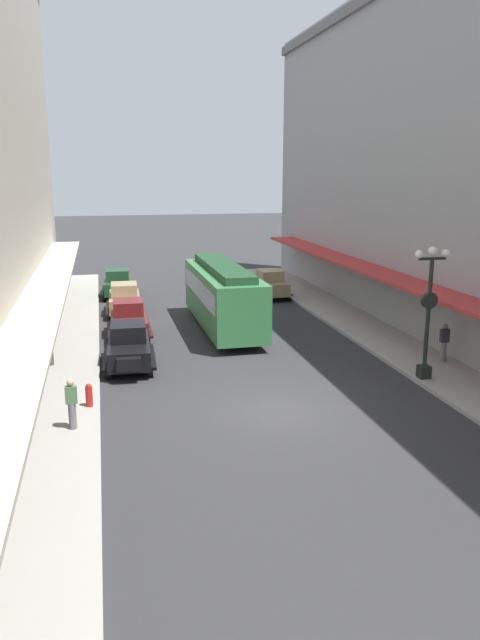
# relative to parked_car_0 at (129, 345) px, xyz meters

# --- Properties ---
(ground_plane) EXTENTS (200.00, 200.00, 0.00)m
(ground_plane) POSITION_rel_parked_car_0_xyz_m (4.76, -6.08, -0.94)
(ground_plane) COLOR #2D2D30
(sidewalk_left) EXTENTS (3.00, 60.00, 0.15)m
(sidewalk_left) POSITION_rel_parked_car_0_xyz_m (-2.74, -6.08, -0.87)
(sidewalk_left) COLOR #99968E
(sidewalk_left) RESTS_ON ground
(sidewalk_right) EXTENTS (3.00, 60.00, 0.15)m
(sidewalk_right) POSITION_rel_parked_car_0_xyz_m (12.26, -6.08, -0.87)
(sidewalk_right) COLOR #99968E
(sidewalk_right) RESTS_ON ground
(parked_car_0) EXTENTS (2.30, 4.32, 1.84)m
(parked_car_0) POSITION_rel_parked_car_0_xyz_m (0.00, 0.00, 0.00)
(parked_car_0) COLOR black
(parked_car_0) RESTS_ON ground
(parked_car_1) EXTENTS (2.30, 4.32, 1.84)m
(parked_car_1) POSITION_rel_parked_car_0_xyz_m (0.05, 15.31, 0.00)
(parked_car_1) COLOR #193D23
(parked_car_1) RESTS_ON ground
(parked_car_2) EXTENTS (2.25, 4.30, 1.84)m
(parked_car_2) POSITION_rel_parked_car_0_xyz_m (0.25, 10.03, 0.00)
(parked_car_2) COLOR #997F5B
(parked_car_2) RESTS_ON ground
(parked_car_3) EXTENTS (2.17, 4.27, 1.84)m
(parked_car_3) POSITION_rel_parked_car_0_xyz_m (0.23, 4.81, 0.00)
(parked_car_3) COLOR #591919
(parked_car_3) RESTS_ON ground
(parked_car_4) EXTENTS (2.25, 4.30, 1.84)m
(parked_car_4) POSITION_rel_parked_car_0_xyz_m (9.65, 12.92, 0.00)
(parked_car_4) COLOR #997F5B
(parked_car_4) RESTS_ON ground
(streetcar) EXTENTS (2.58, 9.62, 3.46)m
(streetcar) POSITION_rel_parked_car_0_xyz_m (5.08, 5.24, 0.96)
(streetcar) COLOR #33723F
(streetcar) RESTS_ON ground
(lamp_post_with_clock) EXTENTS (1.42, 0.44, 5.16)m
(lamp_post_with_clock) POSITION_rel_parked_car_0_xyz_m (11.16, -4.42, 2.04)
(lamp_post_with_clock) COLOR black
(lamp_post_with_clock) RESTS_ON sidewalk_right
(fire_hydrant) EXTENTS (0.24, 0.24, 0.82)m
(fire_hydrant) POSITION_rel_parked_car_0_xyz_m (-1.59, -4.61, -0.38)
(fire_hydrant) COLOR #B21E19
(fire_hydrant) RESTS_ON sidewalk_left
(pedestrian_0) EXTENTS (0.36, 0.24, 1.64)m
(pedestrian_0) POSITION_rel_parked_car_0_xyz_m (13.06, -2.64, 0.05)
(pedestrian_0) COLOR slate
(pedestrian_0) RESTS_ON sidewalk_right
(pedestrian_1) EXTENTS (0.36, 0.24, 1.64)m
(pedestrian_1) POSITION_rel_parked_car_0_xyz_m (-2.07, -6.44, 0.05)
(pedestrian_1) COLOR slate
(pedestrian_1) RESTS_ON sidewalk_left
(pedestrian_2) EXTENTS (0.36, 0.28, 1.67)m
(pedestrian_2) POSITION_rel_parked_car_0_xyz_m (-3.21, 0.54, 0.07)
(pedestrian_2) COLOR #4C4238
(pedestrian_2) RESTS_ON sidewalk_left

